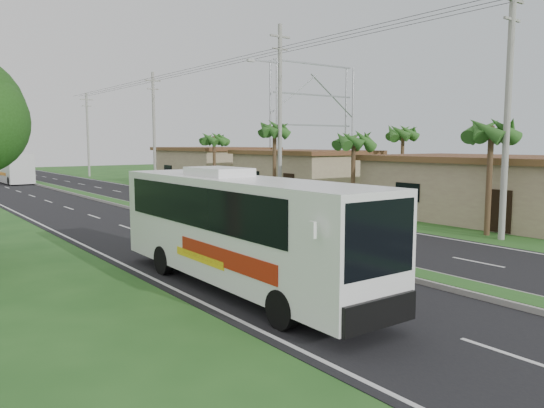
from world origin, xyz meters
TOP-DOWN VIEW (x-y plane):
  - ground at (0.00, 0.00)m, footprint 180.00×180.00m
  - road_asphalt at (0.00, 20.00)m, footprint 14.00×160.00m
  - median_strip at (0.00, 20.00)m, footprint 1.20×160.00m
  - lane_edge_left at (-6.70, 20.00)m, footprint 0.12×160.00m
  - lane_edge_right at (6.70, 20.00)m, footprint 0.12×160.00m
  - shop_near at (14.00, 6.00)m, footprint 8.60×12.60m
  - shop_mid at (14.00, 22.00)m, footprint 7.60×10.60m
  - shop_far at (14.00, 36.00)m, footprint 8.60×11.60m
  - palm_verge_a at (9.00, 3.00)m, footprint 2.40×2.40m
  - palm_verge_b at (9.40, 12.00)m, footprint 2.40×2.40m
  - palm_verge_c at (8.80, 19.00)m, footprint 2.40×2.40m
  - palm_verge_d at (9.30, 28.00)m, footprint 2.40×2.40m
  - palm_behind_shop at (17.50, 15.00)m, footprint 2.40×2.40m
  - utility_pole_a at (8.50, 2.00)m, footprint 1.60×0.28m
  - utility_pole_b at (8.47, 18.00)m, footprint 3.20×0.28m
  - utility_pole_c at (8.50, 38.00)m, footprint 1.60×0.28m
  - utility_pole_d at (8.50, 58.00)m, footprint 1.60×0.28m
  - billboard_lattice at (22.00, 30.00)m, footprint 10.18×1.18m
  - coach_bus_main at (-5.17, 2.28)m, footprint 2.41×10.84m
  - coach_bus_far at (-1.80, 52.25)m, footprint 2.60×10.93m
  - motorcyclist at (-0.04, 9.13)m, footprint 1.98×0.81m

SIDE VIEW (x-z plane):
  - ground at x=0.00m, z-range 0.00..0.00m
  - lane_edge_left at x=-6.70m, z-range 0.00..0.00m
  - lane_edge_right at x=6.70m, z-range 0.00..0.00m
  - road_asphalt at x=0.00m, z-range 0.00..0.02m
  - median_strip at x=0.00m, z-range 0.01..0.20m
  - motorcyclist at x=-0.04m, z-range -0.33..1.90m
  - shop_near at x=14.00m, z-range 0.02..3.54m
  - coach_bus_far at x=-1.80m, z-range 0.21..3.38m
  - shop_mid at x=14.00m, z-range 0.02..3.69m
  - coach_bus_main at x=-5.17m, z-range 0.17..3.67m
  - shop_far at x=14.00m, z-range 0.02..3.84m
  - palm_verge_b at x=9.40m, z-range 1.83..6.88m
  - palm_verge_d at x=9.30m, z-range 1.92..7.17m
  - palm_verge_a at x=9.00m, z-range 2.02..7.47m
  - palm_behind_shop at x=17.50m, z-range 2.11..7.76m
  - palm_verge_c at x=8.80m, z-range 2.20..8.05m
  - utility_pole_d at x=8.50m, z-range 0.17..10.67m
  - utility_pole_a at x=8.50m, z-range 0.17..11.17m
  - utility_pole_c at x=8.50m, z-range 0.17..11.17m
  - utility_pole_b at x=8.47m, z-range 0.26..12.26m
  - billboard_lattice at x=22.00m, z-range 0.79..12.86m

